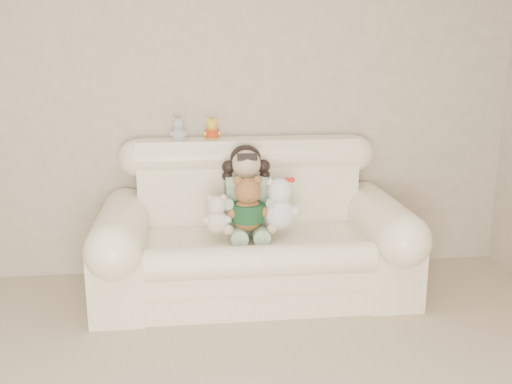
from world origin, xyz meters
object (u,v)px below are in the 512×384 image
Objects in this scene: cream_teddy at (217,210)px; white_cat at (280,198)px; sofa at (254,222)px; seated_child at (246,189)px; brown_teddy at (248,199)px.

white_cat is at bearing 2.67° from cream_teddy.
sofa is 3.43× the size of seated_child.
seated_child is at bearing 44.43° from cream_teddy.
cream_teddy is at bearing -151.44° from sofa.
white_cat is at bearing -19.68° from brown_teddy.
brown_teddy is 0.21m from cream_teddy.
seated_child is 2.08× the size of cream_teddy.
cream_teddy is at bearing 172.61° from white_cat.
white_cat is (0.20, -0.19, -0.02)m from seated_child.
brown_teddy reaches higher than white_cat.
seated_child is (-0.04, 0.08, 0.21)m from sofa.
sofa is at bearing 132.82° from white_cat.
sofa reaches higher than white_cat.
brown_teddy is (-0.06, -0.12, 0.20)m from sofa.
seated_child is 0.32m from cream_teddy.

